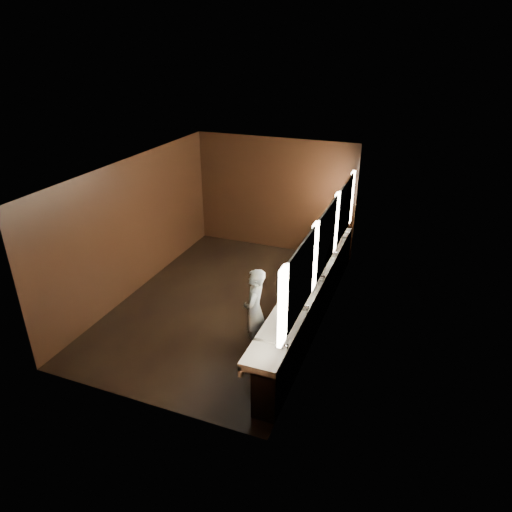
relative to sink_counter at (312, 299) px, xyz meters
The scene contains 10 objects.
floor 1.86m from the sink_counter, behind, with size 6.00×6.00×0.00m, color black.
ceiling 2.92m from the sink_counter, behind, with size 4.00×6.00×0.02m, color #2D2D2B.
wall_back 3.61m from the sink_counter, 120.87° to the left, with size 4.00×0.02×2.80m, color black.
wall_front 3.61m from the sink_counter, 120.87° to the right, with size 4.00×0.02×2.80m, color black.
wall_left 3.90m from the sink_counter, behind, with size 0.02×6.00×2.80m, color black.
wall_right 0.93m from the sink_counter, ahead, with size 0.02×6.00×2.80m, color black.
sink_counter is the anchor object (origin of this frame).
mirror_band 1.27m from the sink_counter, ahead, with size 0.06×5.03×1.15m.
person 1.37m from the sink_counter, 121.59° to the right, with size 0.55×0.36×1.51m, color #9CB9E8.
trash_bin 1.22m from the sink_counter, 100.43° to the right, with size 0.40×0.40×0.62m, color black.
Camera 1 is at (3.47, -7.21, 4.90)m, focal length 32.00 mm.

